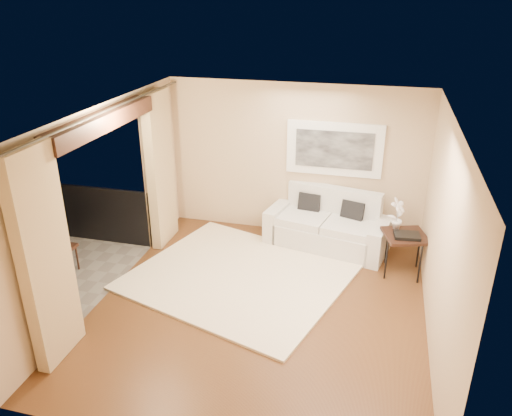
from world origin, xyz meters
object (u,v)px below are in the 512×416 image
(orchid, at_px, (397,214))
(sofa, at_px, (328,227))
(side_table, at_px, (405,238))
(balcony_chair_near, at_px, (19,271))
(balcony_chair_far, at_px, (55,245))
(ice_bucket, at_px, (32,218))
(bistro_table, at_px, (39,234))

(orchid, bearing_deg, sofa, 155.58)
(side_table, distance_m, orchid, 0.38)
(balcony_chair_near, bearing_deg, balcony_chair_far, 82.48)
(side_table, distance_m, ice_bucket, 5.84)
(balcony_chair_near, bearing_deg, orchid, 13.67)
(orchid, xyz_separation_m, bistro_table, (-5.39, -1.41, -0.33))
(balcony_chair_far, relative_size, ice_bucket, 4.69)
(ice_bucket, bearing_deg, side_table, 10.94)
(side_table, relative_size, bistro_table, 1.13)
(sofa, relative_size, ice_bucket, 10.87)
(side_table, xyz_separation_m, balcony_chair_far, (-5.14, -1.44, -0.07))
(bistro_table, bearing_deg, balcony_chair_far, -24.56)
(balcony_chair_near, height_order, ice_bucket, balcony_chair_near)
(balcony_chair_far, height_order, ice_bucket, balcony_chair_far)
(sofa, distance_m, orchid, 1.33)
(orchid, height_order, balcony_chair_near, orchid)
(balcony_chair_far, xyz_separation_m, balcony_chair_near, (0.09, -0.90, 0.09))
(sofa, xyz_separation_m, balcony_chair_near, (-3.81, -2.98, 0.28))
(balcony_chair_near, relative_size, ice_bucket, 5.38)
(sofa, bearing_deg, ice_bucket, -146.64)
(orchid, bearing_deg, ice_bucket, -167.24)
(bistro_table, bearing_deg, balcony_chair_near, -65.51)
(balcony_chair_far, bearing_deg, ice_bucket, -29.00)
(side_table, relative_size, ice_bucket, 3.84)
(balcony_chair_far, distance_m, balcony_chair_near, 0.91)
(balcony_chair_near, distance_m, ice_bucket, 1.41)
(sofa, distance_m, balcony_chair_near, 4.84)
(bistro_table, xyz_separation_m, ice_bucket, (-0.20, 0.14, 0.18))
(side_table, height_order, balcony_chair_far, balcony_chair_far)
(bistro_table, height_order, balcony_chair_far, balcony_chair_far)
(side_table, height_order, bistro_table, bistro_table)
(balcony_chair_far, relative_size, balcony_chair_near, 0.87)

